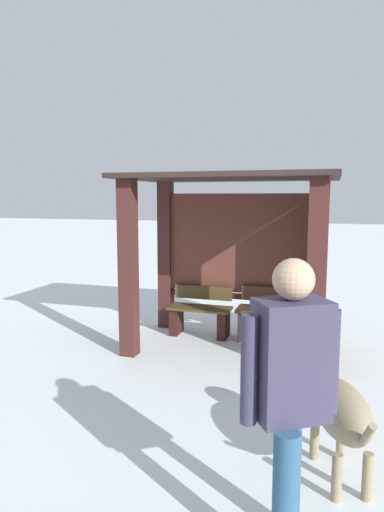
# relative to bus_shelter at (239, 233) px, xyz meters

# --- Properties ---
(ground_plane) EXTENTS (60.00, 60.00, 0.00)m
(ground_plane) POSITION_rel_bus_shelter_xyz_m (-0.10, -0.19, -1.55)
(ground_plane) COLOR white
(bus_shelter) EXTENTS (2.74, 1.79, 2.32)m
(bus_shelter) POSITION_rel_bus_shelter_xyz_m (0.00, 0.00, 0.00)
(bus_shelter) COLOR #46221F
(bus_shelter) RESTS_ON ground
(bench_left_inside) EXTENTS (0.92, 0.40, 0.71)m
(bench_left_inside) POSITION_rel_bus_shelter_xyz_m (-0.61, 0.21, -1.24)
(bench_left_inside) COLOR #4E3D1F
(bench_left_inside) RESTS_ON ground
(bench_center_inside) EXTENTS (0.92, 0.42, 0.75)m
(bench_center_inside) POSITION_rel_bus_shelter_xyz_m (0.41, 0.21, -1.21)
(bench_center_inside) COLOR #442C1A
(bench_center_inside) RESTS_ON ground
(person_walking) EXTENTS (0.54, 0.53, 1.71)m
(person_walking) POSITION_rel_bus_shelter_xyz_m (1.02, -3.60, -0.55)
(person_walking) COLOR #3D3954
(person_walking) RESTS_ON ground
(dog) EXTENTS (0.59, 1.10, 0.74)m
(dog) POSITION_rel_bus_shelter_xyz_m (1.29, -2.69, -1.03)
(dog) COLOR gray
(dog) RESTS_ON ground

